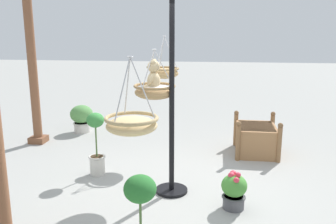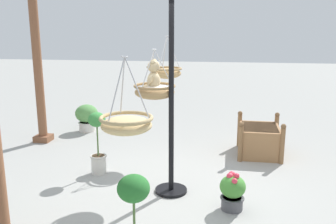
{
  "view_description": "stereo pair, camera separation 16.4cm",
  "coord_description": "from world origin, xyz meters",
  "px_view_note": "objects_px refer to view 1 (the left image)",
  "views": [
    {
      "loc": [
        -4.81,
        -0.47,
        2.2
      ],
      "look_at": [
        -0.02,
        0.12,
        1.08
      ],
      "focal_mm": 38.69,
      "sensor_mm": 36.0,
      "label": 1
    },
    {
      "loc": [
        -4.79,
        -0.63,
        2.2
      ],
      "look_at": [
        -0.02,
        0.12,
        1.08
      ],
      "focal_mm": 38.69,
      "sensor_mm": 36.0,
      "label": 2
    }
  ],
  "objects_px": {
    "teddy_bear": "(153,77)",
    "hanging_basket_right_low": "(164,72)",
    "hanging_basket_left_high": "(132,124)",
    "potted_plant_tall_leafy": "(82,117)",
    "display_pole_central": "(172,133)",
    "hanging_basket_with_teddy": "(155,91)",
    "potted_plant_small_succulent": "(96,144)",
    "wooden_planter_box": "(256,138)",
    "greenhouse_pillar_left": "(32,67)",
    "potted_plant_flowering_red": "(234,190)",
    "potted_plant_bushy_green": "(141,221)"
  },
  "relations": [
    {
      "from": "teddy_bear",
      "to": "potted_plant_tall_leafy",
      "type": "xyz_separation_m",
      "value": [
        2.56,
        1.99,
        -1.23
      ]
    },
    {
      "from": "wooden_planter_box",
      "to": "hanging_basket_right_low",
      "type": "bearing_deg",
      "value": 97.88
    },
    {
      "from": "potted_plant_flowering_red",
      "to": "potted_plant_bushy_green",
      "type": "bearing_deg",
      "value": 142.84
    },
    {
      "from": "greenhouse_pillar_left",
      "to": "display_pole_central",
      "type": "bearing_deg",
      "value": -123.38
    },
    {
      "from": "hanging_basket_right_low",
      "to": "wooden_planter_box",
      "type": "relative_size",
      "value": 0.78
    },
    {
      "from": "hanging_basket_right_low",
      "to": "greenhouse_pillar_left",
      "type": "bearing_deg",
      "value": 82.14
    },
    {
      "from": "greenhouse_pillar_left",
      "to": "potted_plant_flowering_red",
      "type": "xyz_separation_m",
      "value": [
        -2.27,
        -3.69,
        -1.26
      ]
    },
    {
      "from": "potted_plant_flowering_red",
      "to": "potted_plant_bushy_green",
      "type": "relative_size",
      "value": 0.54
    },
    {
      "from": "potted_plant_bushy_green",
      "to": "display_pole_central",
      "type": "bearing_deg",
      "value": -3.91
    },
    {
      "from": "hanging_basket_with_teddy",
      "to": "greenhouse_pillar_left",
      "type": "xyz_separation_m",
      "value": [
        1.74,
        2.62,
        0.12
      ]
    },
    {
      "from": "hanging_basket_with_teddy",
      "to": "potted_plant_small_succulent",
      "type": "xyz_separation_m",
      "value": [
        0.32,
        0.95,
        -0.89
      ]
    },
    {
      "from": "hanging_basket_left_high",
      "to": "potted_plant_tall_leafy",
      "type": "relative_size",
      "value": 1.24
    },
    {
      "from": "display_pole_central",
      "to": "wooden_planter_box",
      "type": "height_order",
      "value": "display_pole_central"
    },
    {
      "from": "display_pole_central",
      "to": "hanging_basket_right_low",
      "type": "relative_size",
      "value": 3.66
    },
    {
      "from": "teddy_bear",
      "to": "potted_plant_small_succulent",
      "type": "bearing_deg",
      "value": 71.24
    },
    {
      "from": "potted_plant_tall_leafy",
      "to": "potted_plant_small_succulent",
      "type": "height_order",
      "value": "potted_plant_small_succulent"
    },
    {
      "from": "wooden_planter_box",
      "to": "potted_plant_bushy_green",
      "type": "xyz_separation_m",
      "value": [
        -3.37,
        1.43,
        0.18
      ]
    },
    {
      "from": "teddy_bear",
      "to": "wooden_planter_box",
      "type": "xyz_separation_m",
      "value": [
        1.61,
        -1.6,
        -1.29
      ]
    },
    {
      "from": "hanging_basket_left_high",
      "to": "display_pole_central",
      "type": "bearing_deg",
      "value": -9.64
    },
    {
      "from": "hanging_basket_with_teddy",
      "to": "potted_plant_bushy_green",
      "type": "relative_size",
      "value": 0.74
    },
    {
      "from": "potted_plant_small_succulent",
      "to": "wooden_planter_box",
      "type": "bearing_deg",
      "value": -62.91
    },
    {
      "from": "potted_plant_flowering_red",
      "to": "potted_plant_bushy_green",
      "type": "xyz_separation_m",
      "value": [
        -1.23,
        0.93,
        0.22
      ]
    },
    {
      "from": "hanging_basket_right_low",
      "to": "potted_plant_bushy_green",
      "type": "height_order",
      "value": "hanging_basket_right_low"
    },
    {
      "from": "hanging_basket_left_high",
      "to": "greenhouse_pillar_left",
      "type": "distance_m",
      "value": 4.18
    },
    {
      "from": "hanging_basket_with_teddy",
      "to": "hanging_basket_right_low",
      "type": "height_order",
      "value": "hanging_basket_right_low"
    },
    {
      "from": "wooden_planter_box",
      "to": "potted_plant_small_succulent",
      "type": "relative_size",
      "value": 0.95
    },
    {
      "from": "display_pole_central",
      "to": "hanging_basket_with_teddy",
      "type": "height_order",
      "value": "display_pole_central"
    },
    {
      "from": "hanging_basket_right_low",
      "to": "potted_plant_flowering_red",
      "type": "bearing_deg",
      "value": -149.55
    },
    {
      "from": "hanging_basket_left_high",
      "to": "hanging_basket_right_low",
      "type": "xyz_separation_m",
      "value": [
        2.89,
        0.07,
        0.15
      ]
    },
    {
      "from": "hanging_basket_right_low",
      "to": "wooden_planter_box",
      "type": "bearing_deg",
      "value": -82.12
    },
    {
      "from": "display_pole_central",
      "to": "hanging_basket_with_teddy",
      "type": "bearing_deg",
      "value": 59.04
    },
    {
      "from": "potted_plant_tall_leafy",
      "to": "potted_plant_small_succulent",
      "type": "xyz_separation_m",
      "value": [
        -2.25,
        -1.06,
        0.16
      ]
    },
    {
      "from": "teddy_bear",
      "to": "hanging_basket_right_low",
      "type": "relative_size",
      "value": 0.58
    },
    {
      "from": "display_pole_central",
      "to": "potted_plant_bushy_green",
      "type": "xyz_separation_m",
      "value": [
        -1.61,
        0.11,
        -0.39
      ]
    },
    {
      "from": "hanging_basket_with_teddy",
      "to": "potted_plant_small_succulent",
      "type": "bearing_deg",
      "value": 71.63
    },
    {
      "from": "display_pole_central",
      "to": "hanging_basket_left_high",
      "type": "xyz_separation_m",
      "value": [
        -1.36,
        0.23,
        0.47
      ]
    },
    {
      "from": "hanging_basket_left_high",
      "to": "teddy_bear",
      "type": "bearing_deg",
      "value": 1.56
    },
    {
      "from": "greenhouse_pillar_left",
      "to": "potted_plant_tall_leafy",
      "type": "height_order",
      "value": "greenhouse_pillar_left"
    },
    {
      "from": "hanging_basket_with_teddy",
      "to": "hanging_basket_right_low",
      "type": "xyz_separation_m",
      "value": [
        1.38,
        0.05,
        0.09
      ]
    },
    {
      "from": "teddy_bear",
      "to": "display_pole_central",
      "type": "bearing_deg",
      "value": -118.92
    },
    {
      "from": "hanging_basket_with_teddy",
      "to": "potted_plant_tall_leafy",
      "type": "bearing_deg",
      "value": 38.18
    },
    {
      "from": "hanging_basket_right_low",
      "to": "greenhouse_pillar_left",
      "type": "distance_m",
      "value": 2.59
    },
    {
      "from": "display_pole_central",
      "to": "potted_plant_small_succulent",
      "type": "bearing_deg",
      "value": 68.81
    },
    {
      "from": "potted_plant_small_succulent",
      "to": "teddy_bear",
      "type": "bearing_deg",
      "value": -108.76
    },
    {
      "from": "hanging_basket_left_high",
      "to": "wooden_planter_box",
      "type": "xyz_separation_m",
      "value": [
        3.12,
        -1.56,
        -1.04
      ]
    },
    {
      "from": "teddy_bear",
      "to": "wooden_planter_box",
      "type": "relative_size",
      "value": 0.45
    },
    {
      "from": "wooden_planter_box",
      "to": "greenhouse_pillar_left",
      "type": "bearing_deg",
      "value": 88.24
    },
    {
      "from": "potted_plant_flowering_red",
      "to": "potted_plant_small_succulent",
      "type": "bearing_deg",
      "value": 67.38
    },
    {
      "from": "display_pole_central",
      "to": "potted_plant_flowering_red",
      "type": "height_order",
      "value": "display_pole_central"
    },
    {
      "from": "greenhouse_pillar_left",
      "to": "hanging_basket_right_low",
      "type": "bearing_deg",
      "value": -97.86
    }
  ]
}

